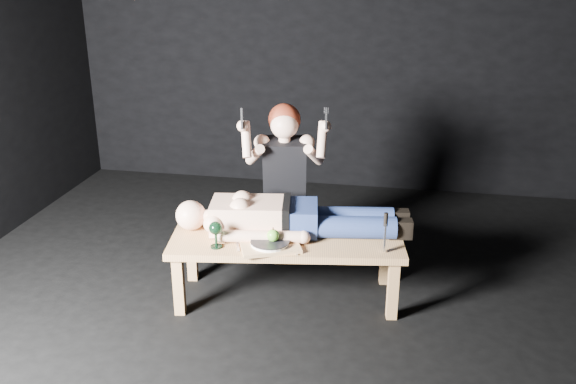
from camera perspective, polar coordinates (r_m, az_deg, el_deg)
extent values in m
plane|color=black|center=(4.13, -0.54, -11.10)|extent=(5.00, 5.00, 0.00)
plane|color=black|center=(6.01, 4.14, 14.31)|extent=(5.00, 0.00, 5.00)
cube|color=tan|center=(4.20, -0.13, -6.94)|extent=(1.58, 0.78, 0.45)
cube|color=tan|center=(3.96, -1.66, -4.94)|extent=(0.44, 0.38, 0.02)
cylinder|color=white|center=(3.95, -1.66, -4.67)|extent=(0.32, 0.32, 0.02)
sphere|color=#65AB2D|center=(3.94, -1.37, -3.99)|extent=(0.08, 0.08, 0.08)
cube|color=#B2B2B7|center=(3.99, -4.62, -4.94)|extent=(0.07, 0.16, 0.01)
cube|color=#B2B2B7|center=(3.93, 0.96, -5.27)|extent=(0.02, 0.16, 0.01)
cube|color=#B2B2B7|center=(3.99, 0.29, -4.88)|extent=(0.10, 0.14, 0.01)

